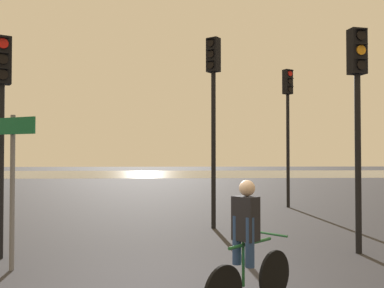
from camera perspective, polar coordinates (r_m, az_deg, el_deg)
name	(u,v)px	position (r m, az deg, el deg)	size (l,w,h in m)	color
water_strip	(174,174)	(42.34, -2.41, -3.98)	(80.00, 16.00, 0.01)	slate
traffic_light_center	(213,97)	(11.33, 2.86, 6.29)	(0.41, 0.42, 5.01)	black
traffic_light_far_right	(288,112)	(16.08, 12.66, 4.13)	(0.40, 0.42, 5.04)	black
traffic_light_near_left	(1,103)	(8.78, -24.09, 5.03)	(0.40, 0.42, 4.15)	black
traffic_light_near_right	(358,97)	(9.08, 21.21, 5.90)	(0.36, 0.38, 4.42)	black
direction_sign_post	(12,169)	(7.77, -22.92, -3.05)	(0.99, 0.54, 2.60)	slate
cyclist	(248,245)	(5.45, 7.41, -13.21)	(1.27, 1.20, 1.62)	black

